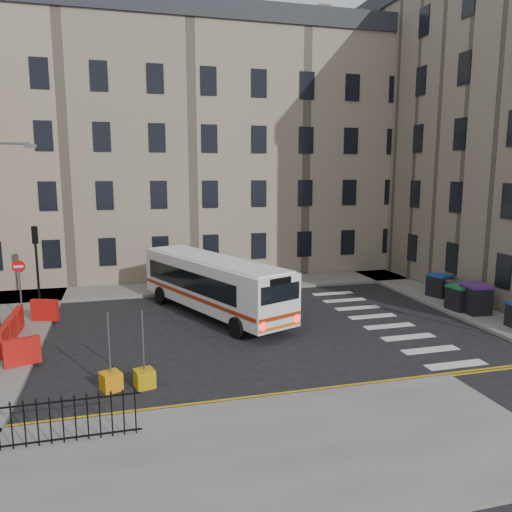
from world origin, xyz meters
name	(u,v)px	position (x,y,z in m)	size (l,w,h in m)	color
ground	(298,325)	(0.00, 0.00, 0.00)	(120.00, 120.00, 0.00)	black
pavement_north	(154,289)	(-6.00, 8.60, 0.07)	(36.00, 3.20, 0.15)	slate
pavement_east	(420,292)	(9.00, 4.00, 0.07)	(2.40, 26.00, 0.15)	slate
pavement_sw	(161,471)	(-7.00, -10.00, 0.07)	(20.00, 6.00, 0.15)	slate
terrace_north	(129,148)	(-7.00, 15.50, 8.62)	(38.30, 10.80, 17.20)	gray
traffic_light_nw	(36,253)	(-12.00, 6.50, 2.87)	(0.28, 0.22, 4.10)	black
no_entry_north	(19,276)	(-12.50, 4.50, 2.08)	(0.60, 0.08, 3.00)	#595B5E
roadworks_barriers	(21,329)	(-11.84, 0.50, 0.65)	(1.66, 6.26, 1.00)	red
bus	(213,283)	(-3.44, 2.79, 1.60)	(6.04, 10.28, 2.77)	white
wheelie_bin_b	(476,299)	(8.93, -0.79, 0.87)	(1.29, 1.43, 1.42)	black
wheelie_bin_c	(459,298)	(8.52, -0.07, 0.77)	(1.08, 1.21, 1.22)	black
wheelie_bin_d	(456,292)	(9.13, 1.00, 0.74)	(1.24, 1.32, 1.17)	black
wheelie_bin_e	(439,285)	(9.20, 2.59, 0.77)	(1.30, 1.38, 1.22)	black
bollard_yellow	(111,381)	(-8.20, -4.94, 0.30)	(0.60, 0.60, 0.60)	orange
bollard_chevron	(145,378)	(-7.14, -5.00, 0.30)	(0.60, 0.60, 0.60)	#C08F0B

